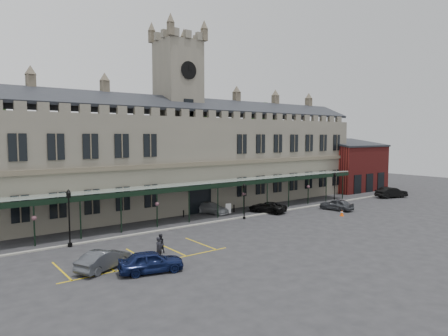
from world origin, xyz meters
TOP-DOWN VIEW (x-y plane):
  - ground at (0.00, 0.00)m, footprint 140.00×140.00m
  - station_building at (0.00, 15.91)m, footprint 60.00×10.36m
  - clock_tower at (0.00, 16.00)m, footprint 5.60×5.60m
  - canopy at (0.00, 7.46)m, footprint 50.00×4.10m
  - brick_annex at (34.00, 12.97)m, footprint 12.40×8.36m
  - kerb at (0.00, 5.50)m, footprint 60.00×0.40m
  - parking_markings at (-14.00, -1.50)m, footprint 16.00×6.00m
  - tree_behind_mid at (8.00, 25.00)m, footprint 6.00×6.00m
  - tree_behind_right at (24.00, 25.00)m, footprint 6.00×6.00m
  - lamp_post_left at (-17.61, 5.15)m, footprint 0.48×0.48m
  - lamp_post_mid at (2.08, 4.85)m, footprint 0.40×0.40m
  - lamp_post_right at (19.26, 5.14)m, footprint 0.43×0.43m
  - traffic_cone at (12.63, -0.99)m, footprint 0.45×0.45m
  - sign_board at (2.73, 8.67)m, footprint 0.70×0.27m
  - bollard_left at (-3.00, 10.03)m, footprint 0.15×0.15m
  - bollard_right at (3.84, 8.94)m, footprint 0.17×0.17m
  - car_left_a at (-15.02, -5.13)m, footprint 4.89×2.94m
  - car_left_b at (-17.45, -2.49)m, footprint 4.60×3.29m
  - car_taxi at (1.00, 10.00)m, footprint 3.39×5.17m
  - car_van at (7.00, 6.13)m, footprint 3.66×5.32m
  - car_right_a at (15.28, 1.79)m, footprint 2.41×4.60m
  - car_right_b at (31.00, 3.17)m, footprint 5.38×3.19m
  - person_a at (-13.20, -2.92)m, footprint 0.76×0.61m
  - person_b at (-12.30, -1.44)m, footprint 0.87×0.73m

SIDE VIEW (x-z plane):
  - ground at x=0.00m, z-range 0.00..0.00m
  - parking_markings at x=-14.00m, z-range -0.01..0.01m
  - kerb at x=0.00m, z-range 0.00..0.12m
  - traffic_cone at x=12.63m, z-range -0.01..0.71m
  - bollard_left at x=-3.00m, z-range 0.00..0.85m
  - bollard_right at x=3.84m, z-range 0.00..0.93m
  - sign_board at x=2.73m, z-range -0.01..1.22m
  - car_van at x=7.00m, z-range 0.00..1.35m
  - car_taxi at x=1.00m, z-range 0.00..1.39m
  - car_left_b at x=-17.45m, z-range 0.00..1.44m
  - car_right_a at x=15.28m, z-range 0.00..1.49m
  - car_left_a at x=-15.02m, z-range 0.00..1.56m
  - person_b at x=-12.30m, z-range 0.00..1.61m
  - car_right_b at x=31.00m, z-range 0.00..1.68m
  - person_a at x=-13.20m, z-range 0.00..1.80m
  - canopy at x=0.00m, z-range 0.25..4.55m
  - lamp_post_mid at x=2.08m, z-range 0.39..4.62m
  - lamp_post_right at x=19.26m, z-range 0.42..4.95m
  - lamp_post_left at x=-17.61m, z-range 0.47..5.55m
  - brick_annex at x=34.00m, z-range -0.46..8.77m
  - station_building at x=0.00m, z-range -2.18..15.12m
  - tree_behind_mid at x=8.00m, z-range 4.81..20.81m
  - tree_behind_right at x=24.00m, z-range 4.81..20.81m
  - clock_tower at x=0.00m, z-range 0.71..25.51m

